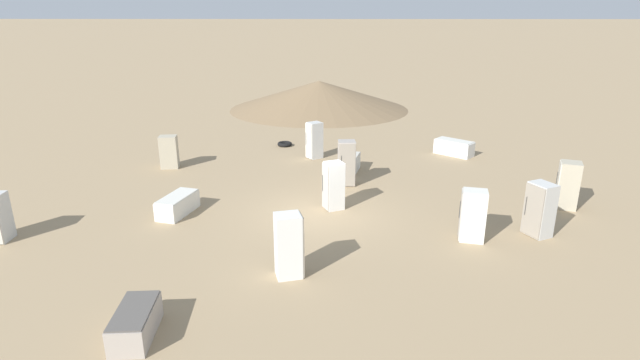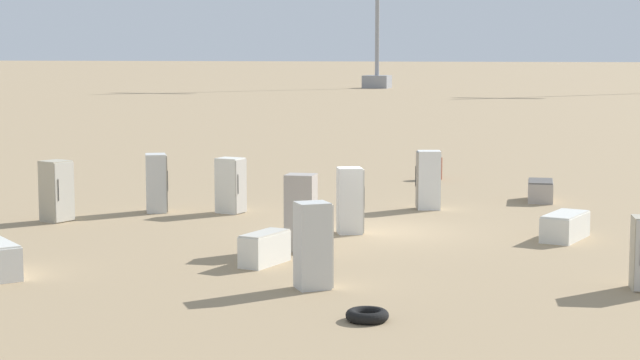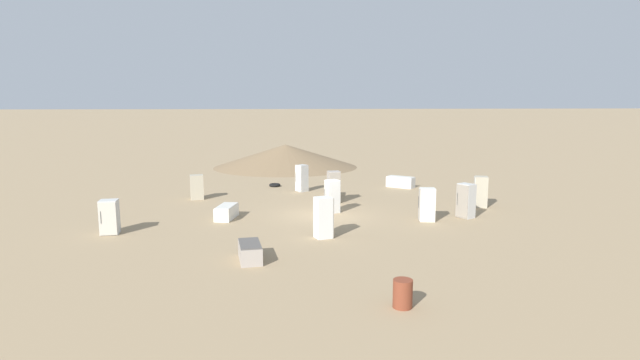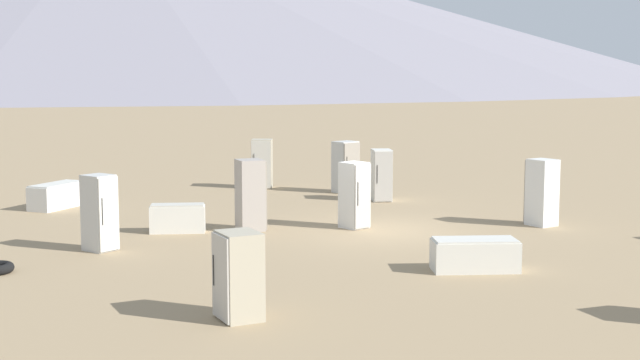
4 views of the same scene
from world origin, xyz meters
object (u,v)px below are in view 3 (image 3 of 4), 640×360
at_px(discarded_fridge_6, 427,205).
at_px(discarded_fridge_8, 332,196).
at_px(discarded_fridge_10, 324,218).
at_px(discarded_fridge_7, 401,182).
at_px(scrap_tire, 275,185).
at_px(discarded_fridge_5, 466,201).
at_px(discarded_fridge_0, 109,217).
at_px(rusty_barrel, 403,294).
at_px(discarded_fridge_1, 197,187).
at_px(discarded_fridge_3, 250,252).
at_px(discarded_fridge_4, 481,192).
at_px(discarded_fridge_9, 302,178).
at_px(discarded_fridge_11, 226,212).
at_px(discarded_fridge_2, 333,191).
at_px(discarded_fridge_12, 334,187).

height_order(discarded_fridge_6, discarded_fridge_8, discarded_fridge_8).
bearing_deg(discarded_fridge_10, discarded_fridge_7, 133.94).
bearing_deg(scrap_tire, discarded_fridge_5, 129.54).
xyz_separation_m(discarded_fridge_0, rusty_barrel, (-10.56, 9.79, -0.36)).
distance_m(discarded_fridge_1, discarded_fridge_3, 13.07).
bearing_deg(discarded_fridge_1, discarded_fridge_4, -24.09).
relative_size(discarded_fridge_3, discarded_fridge_9, 0.95).
xyz_separation_m(discarded_fridge_8, discarded_fridge_10, (1.22, 4.96, 0.02)).
distance_m(discarded_fridge_4, discarded_fridge_11, 14.20).
bearing_deg(discarded_fridge_5, discarded_fridge_4, -64.99).
xyz_separation_m(discarded_fridge_0, discarded_fridge_4, (-19.23, -3.25, 0.10)).
height_order(discarded_fridge_2, discarded_fridge_11, discarded_fridge_2).
distance_m(discarded_fridge_4, discarded_fridge_8, 8.58).
xyz_separation_m(discarded_fridge_6, discarded_fridge_7, (-1.76, -9.98, -0.45)).
bearing_deg(discarded_fridge_0, discarded_fridge_9, -137.68).
distance_m(discarded_fridge_2, discarded_fridge_11, 8.27).
distance_m(discarded_fridge_2, rusty_barrel, 17.35).
distance_m(discarded_fridge_12, scrap_tire, 7.08).
distance_m(discarded_fridge_4, discarded_fridge_7, 7.54).
bearing_deg(discarded_fridge_7, discarded_fridge_11, -14.52).
bearing_deg(discarded_fridge_1, discarded_fridge_7, 2.17).
bearing_deg(discarded_fridge_12, discarded_fridge_2, -102.35).
relative_size(discarded_fridge_7, scrap_tire, 2.46).
distance_m(discarded_fridge_0, discarded_fridge_2, 13.75).
xyz_separation_m(discarded_fridge_3, discarded_fridge_11, (1.16, -7.11, 0.00)).
distance_m(discarded_fridge_7, scrap_tire, 8.86).
bearing_deg(discarded_fridge_1, scrap_tire, 31.04).
xyz_separation_m(discarded_fridge_0, discarded_fridge_10, (-9.43, 2.02, 0.13)).
distance_m(discarded_fridge_8, discarded_fridge_10, 5.11).
bearing_deg(discarded_fridge_0, discarded_fridge_3, 140.02).
xyz_separation_m(discarded_fridge_7, discarded_fridge_12, (5.57, 4.71, 0.56)).
height_order(discarded_fridge_3, discarded_fridge_6, discarded_fridge_6).
distance_m(discarded_fridge_0, discarded_fridge_6, 15.01).
xyz_separation_m(discarded_fridge_4, discarded_fridge_9, (9.50, -6.40, 0.02)).
bearing_deg(discarded_fridge_6, discarded_fridge_7, 2.13).
height_order(discarded_fridge_10, discarded_fridge_12, discarded_fridge_12).
bearing_deg(discarded_fridge_7, discarded_fridge_3, 6.17).
bearing_deg(scrap_tire, discarded_fridge_8, 106.14).
bearing_deg(discarded_fridge_5, discarded_fridge_12, 25.26).
xyz_separation_m(discarded_fridge_2, discarded_fridge_10, (2.06, 9.56, 0.53)).
xyz_separation_m(discarded_fridge_8, rusty_barrel, (0.09, 12.73, -0.47)).
distance_m(discarded_fridge_3, rusty_barrel, 6.62).
relative_size(discarded_fridge_6, discarded_fridge_12, 0.89).
height_order(discarded_fridge_7, scrap_tire, discarded_fridge_7).
height_order(discarded_fridge_3, discarded_fridge_7, discarded_fridge_7).
bearing_deg(discarded_fridge_3, discarded_fridge_10, -143.64).
bearing_deg(discarded_fridge_8, discarded_fridge_11, 72.60).
height_order(discarded_fridge_0, discarded_fridge_1, discarded_fridge_0).
xyz_separation_m(discarded_fridge_6, rusty_barrel, (4.45, 10.17, -0.42)).
relative_size(discarded_fridge_4, discarded_fridge_8, 0.99).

